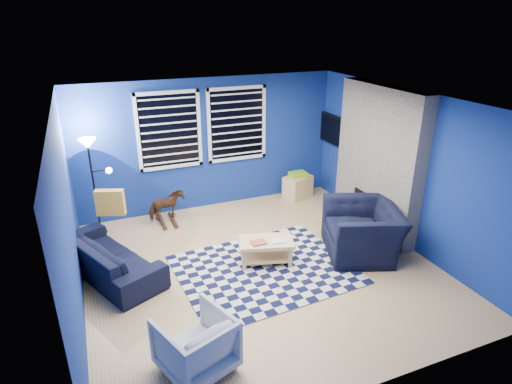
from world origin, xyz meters
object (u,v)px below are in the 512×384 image
tv (335,131)px  armchair_big (362,230)px  cabinet (298,186)px  floor_lamp (91,157)px  coffee_table (266,247)px  armchair_bent (196,344)px  sofa (109,257)px  rocking_horse (166,206)px

tv → armchair_big: size_ratio=0.82×
tv → cabinet: tv is taller
armchair_big → floor_lamp: 4.53m
coffee_table → armchair_big: bearing=-10.8°
armchair_bent → cabinet: armchair_bent is taller
sofa → cabinet: bearing=-93.7°
armchair_bent → floor_lamp: size_ratio=0.43×
sofa → armchair_bent: bearing=172.4°
armchair_big → rocking_horse: size_ratio=1.92×
floor_lamp → armchair_bent: bearing=-78.8°
rocking_horse → floor_lamp: bearing=68.7°
tv → rocking_horse: tv is taller
coffee_table → floor_lamp: floor_lamp is taller
armchair_big → armchair_bent: bearing=-45.8°
tv → armchair_bent: bearing=-137.1°
armchair_bent → rocking_horse: armchair_bent is taller
sofa → armchair_bent: 2.37m
sofa → floor_lamp: 1.78m
rocking_horse → floor_lamp: size_ratio=0.37×
tv → sofa: size_ratio=0.52×
cabinet → armchair_big: bearing=-112.9°
tv → armchair_big: tv is taller
floor_lamp → tv: bearing=-1.0°
sofa → armchair_bent: size_ratio=2.67×
sofa → armchair_big: armchair_big is taller
armchair_bent → floor_lamp: 3.88m
sofa → armchair_bent: (0.70, -2.27, 0.05)m
rocking_horse → floor_lamp: 1.55m
tv → armchair_big: bearing=-109.7°
armchair_bent → cabinet: (3.16, 3.74, -0.08)m
coffee_table → sofa: bearing=164.7°
sofa → floor_lamp: size_ratio=1.14×
tv → rocking_horse: size_ratio=1.58×
sofa → armchair_bent: armchair_bent is taller
tv → rocking_horse: (-3.44, 0.03, -1.06)m
rocking_horse → cabinet: (2.74, 0.14, -0.09)m
sofa → armchair_big: 3.86m
armchair_big → coffee_table: armchair_big is taller
coffee_table → cabinet: 2.64m
armchair_big → floor_lamp: floor_lamp is taller
tv → sofa: bearing=-164.0°
sofa → coffee_table: bearing=-129.9°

